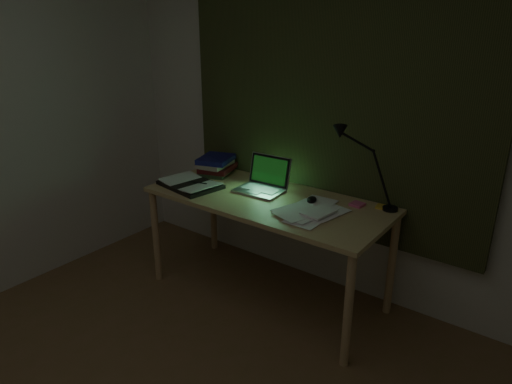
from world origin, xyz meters
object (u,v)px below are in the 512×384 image
Objects in this scene: loose_papers at (313,211)px; laptop at (259,176)px; desk at (266,248)px; desk_lamp at (394,171)px; open_textbook at (190,184)px; book_stack at (216,165)px.

laptop is at bearing 169.98° from loose_papers.
desk is 3.21× the size of desk_lamp.
open_textbook is at bearing -158.73° from laptop.
desk_lamp is (1.30, 0.43, 0.24)m from open_textbook.
book_stack is at bearing 164.27° from laptop.
desk_lamp is at bearing 40.55° from loose_papers.
loose_papers is 0.54m from desk_lamp.
book_stack is at bearing 163.84° from desk.
desk is 0.53m from loose_papers.
open_textbook reaches higher than loose_papers.
loose_papers is at bearing 16.62° from open_textbook.
desk_lamp reaches higher than loose_papers.
desk is at bearing 23.79° from open_textbook.
desk is at bearing -16.16° from book_stack.
loose_papers is at bearing -4.17° from desk.
open_textbook is at bearing -84.16° from book_stack.
desk is 4.54× the size of laptop.
laptop is 0.88m from desk_lamp.
open_textbook is 1.57× the size of book_stack.
open_textbook reaches higher than desk.
open_textbook is (-0.46, -0.20, -0.10)m from laptop.
open_textbook is 1.39m from desk_lamp.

